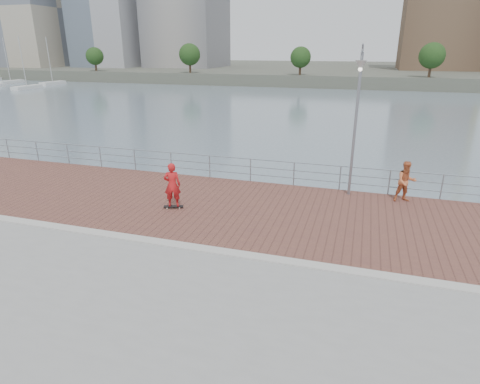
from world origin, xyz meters
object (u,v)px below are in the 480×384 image
(skateboarder, at_px, (172,185))
(bystander, at_px, (406,182))
(guardrail, at_px, (272,169))
(street_lamp, at_px, (358,98))

(skateboarder, bearing_deg, bystander, -177.38)
(guardrail, relative_size, street_lamp, 6.68)
(guardrail, height_order, bystander, bystander)
(skateboarder, distance_m, bystander, 9.39)
(guardrail, bearing_deg, skateboarder, -125.73)
(street_lamp, bearing_deg, guardrail, 165.22)
(street_lamp, xyz_separation_m, bystander, (2.20, 0.25, -3.29))
(guardrail, relative_size, bystander, 23.20)
(street_lamp, relative_size, skateboarder, 3.33)
(bystander, bearing_deg, street_lamp, 169.01)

